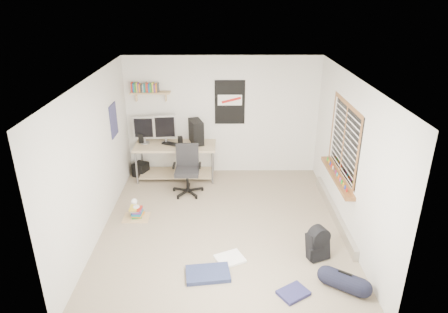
{
  "coord_description": "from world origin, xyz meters",
  "views": [
    {
      "loc": [
        -0.01,
        -5.74,
        3.73
      ],
      "look_at": [
        0.02,
        0.4,
        1.12
      ],
      "focal_mm": 32.0,
      "sensor_mm": 36.0,
      "label": 1
    }
  ],
  "objects_px": {
    "duffel_bag": "(344,281)",
    "desk": "(176,161)",
    "office_chair": "(187,170)",
    "book_stack": "(136,210)",
    "backpack": "(318,246)"
  },
  "relations": [
    {
      "from": "duffel_bag",
      "to": "book_stack",
      "type": "xyz_separation_m",
      "value": [
        -3.13,
        1.81,
        0.01
      ]
    },
    {
      "from": "backpack",
      "to": "book_stack",
      "type": "bearing_deg",
      "value": 136.35
    },
    {
      "from": "backpack",
      "to": "book_stack",
      "type": "xyz_separation_m",
      "value": [
        -2.92,
        1.12,
        -0.05
      ]
    },
    {
      "from": "desk",
      "to": "backpack",
      "type": "bearing_deg",
      "value": -45.28
    },
    {
      "from": "book_stack",
      "to": "office_chair",
      "type": "bearing_deg",
      "value": 47.98
    },
    {
      "from": "desk",
      "to": "office_chair",
      "type": "bearing_deg",
      "value": -63.62
    },
    {
      "from": "duffel_bag",
      "to": "book_stack",
      "type": "bearing_deg",
      "value": -175.74
    },
    {
      "from": "backpack",
      "to": "duffel_bag",
      "type": "distance_m",
      "value": 0.72
    },
    {
      "from": "backpack",
      "to": "office_chair",
      "type": "bearing_deg",
      "value": 112.93
    },
    {
      "from": "office_chair",
      "to": "duffel_bag",
      "type": "relative_size",
      "value": 1.95
    },
    {
      "from": "desk",
      "to": "duffel_bag",
      "type": "xyz_separation_m",
      "value": [
        2.59,
        -3.44,
        -0.22
      ]
    },
    {
      "from": "duffel_bag",
      "to": "desk",
      "type": "bearing_deg",
      "value": 161.25
    },
    {
      "from": "desk",
      "to": "book_stack",
      "type": "bearing_deg",
      "value": -104.53
    },
    {
      "from": "duffel_bag",
      "to": "book_stack",
      "type": "relative_size",
      "value": 1.28
    },
    {
      "from": "desk",
      "to": "office_chair",
      "type": "distance_m",
      "value": 0.77
    }
  ]
}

